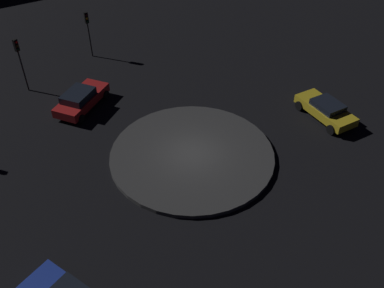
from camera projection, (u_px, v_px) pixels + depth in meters
The scene contains 6 objects.
ground_plane at pixel (192, 156), 26.90m from camera, with size 116.20×116.20×0.00m, color black.
roundabout_island at pixel (192, 155), 26.81m from camera, with size 10.26×10.26×0.27m, color #383838.
car_red at pixel (81, 99), 30.53m from camera, with size 4.83×2.85×1.46m.
car_yellow at pixel (326, 109), 29.61m from camera, with size 3.63×4.78×1.33m.
traffic_light_northeast at pixel (88, 26), 35.20m from camera, with size 0.36×0.39×3.91m.
traffic_light_north at pixel (19, 55), 30.89m from camera, with size 0.31×0.36×4.20m.
Camera 1 is at (-16.85, -11.13, 17.78)m, focal length 40.09 mm.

